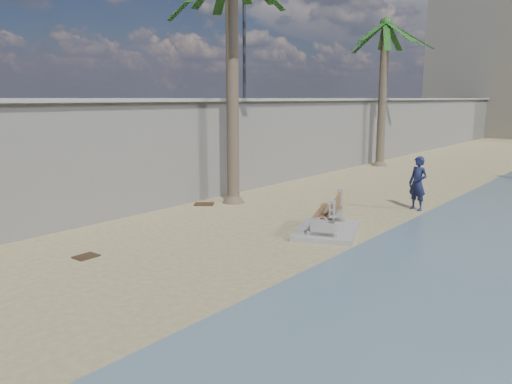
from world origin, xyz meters
The scene contains 8 objects.
seawall centered at (-5.20, 20.00, 1.75)m, with size 0.45×70.00×3.50m, color gray.
wall_cap centered at (-5.20, 20.00, 3.55)m, with size 0.80×70.00×0.12m, color gray.
bench_far centered at (0.76, 8.53, 0.43)m, with size 2.36×2.76×0.97m.
palm_back centered at (-4.13, 22.21, 7.30)m, with size 5.00×5.00×8.31m.
streetlight centered at (-5.10, 12.00, 6.64)m, with size 0.28×0.28×5.12m.
person_a centered at (1.60, 12.79, 1.01)m, with size 0.73×0.50×2.03m, color #161A3D.
debris_c centered at (-4.43, 9.02, 0.01)m, with size 0.66×0.53×0.03m, color #382616.
debris_d centered at (-2.46, 3.17, 0.01)m, with size 0.52×0.41×0.03m, color #382616.
Camera 1 is at (7.52, -2.95, 3.61)m, focal length 35.00 mm.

